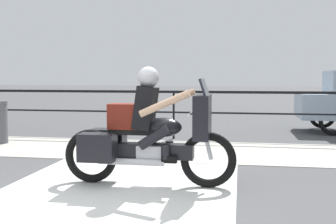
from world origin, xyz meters
TOP-DOWN VIEW (x-y plane):
  - ground_plane at (0.00, 0.00)m, footprint 120.00×120.00m
  - sidewalk_band at (0.00, 3.40)m, footprint 44.00×2.40m
  - crosswalk_band at (-0.01, -0.20)m, footprint 3.07×6.00m
  - fence_railing at (0.00, 4.99)m, footprint 36.00×0.05m
  - motorcycle at (0.31, 0.71)m, footprint 2.38×0.76m

SIDE VIEW (x-z plane):
  - ground_plane at x=0.00m, z-range 0.00..0.00m
  - crosswalk_band at x=-0.01m, z-range 0.00..0.01m
  - sidewalk_band at x=0.00m, z-range 0.00..0.01m
  - motorcycle at x=0.31m, z-range -0.10..1.52m
  - fence_railing at x=0.00m, z-range 0.33..1.47m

